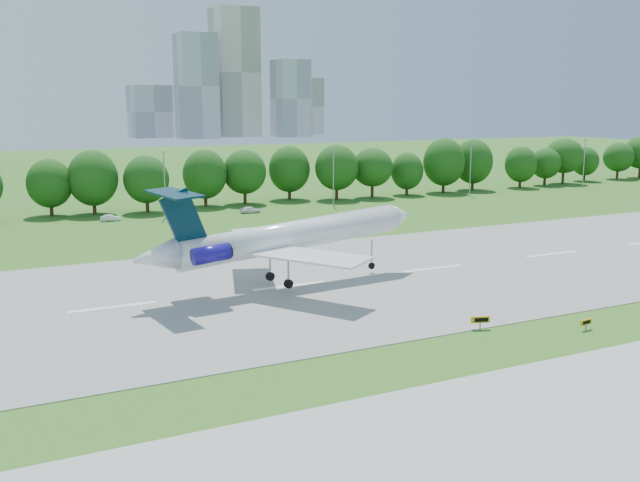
{
  "coord_description": "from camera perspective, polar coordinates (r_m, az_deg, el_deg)",
  "views": [
    {
      "loc": [
        -51.99,
        -48.1,
        20.73
      ],
      "look_at": [
        -19.51,
        18.0,
        6.53
      ],
      "focal_mm": 40.0,
      "sensor_mm": 36.0,
      "label": 1
    }
  ],
  "objects": [
    {
      "name": "ground",
      "position": [
        73.8,
        20.29,
        -6.1
      ],
      "size": [
        600.0,
        600.0,
        0.0
      ],
      "primitive_type": "plane",
      "color": "#336119",
      "rests_on": "ground"
    },
    {
      "name": "runway",
      "position": [
        92.06,
        9.02,
        -2.21
      ],
      "size": [
        400.0,
        45.0,
        0.08
      ],
      "primitive_type": "cube",
      "color": "gray",
      "rests_on": "ground"
    },
    {
      "name": "tree_line",
      "position": [
        150.14,
        -5.81,
        5.3
      ],
      "size": [
        288.4,
        8.4,
        10.4
      ],
      "color": "#382314",
      "rests_on": "ground"
    },
    {
      "name": "light_poles",
      "position": [
        139.94,
        -5.33,
        4.96
      ],
      "size": [
        175.9,
        0.25,
        12.19
      ],
      "color": "gray",
      "rests_on": "ground"
    },
    {
      "name": "skyline",
      "position": [
        464.45,
        -7.2,
        12.03
      ],
      "size": [
        127.0,
        52.0,
        80.0
      ],
      "color": "#B2B2B7",
      "rests_on": "ground"
    },
    {
      "name": "airliner",
      "position": [
        80.45,
        -3.27,
        0.33
      ],
      "size": [
        36.24,
        26.17,
        11.83
      ],
      "rotation": [
        0.0,
        -0.06,
        0.12
      ],
      "color": "white",
      "rests_on": "ground"
    },
    {
      "name": "taxi_sign_left",
      "position": [
        68.47,
        12.7,
        -6.17
      ],
      "size": [
        1.76,
        0.75,
        1.26
      ],
      "rotation": [
        0.0,
        0.0,
        -0.32
      ],
      "color": "gray",
      "rests_on": "ground"
    },
    {
      "name": "taxi_sign_centre",
      "position": [
        71.14,
        20.52,
        -6.11
      ],
      "size": [
        1.46,
        0.35,
        1.02
      ],
      "rotation": [
        0.0,
        0.0,
        0.13
      ],
      "color": "gray",
      "rests_on": "ground"
    },
    {
      "name": "service_vehicle_a",
      "position": [
        133.59,
        -16.43,
        1.79
      ],
      "size": [
        3.61,
        1.88,
        1.13
      ],
      "primitive_type": "imported",
      "rotation": [
        0.0,
        0.0,
        1.36
      ],
      "color": "white",
      "rests_on": "ground"
    },
    {
      "name": "service_vehicle_b",
      "position": [
        138.2,
        -5.59,
        2.51
      ],
      "size": [
        3.95,
        1.81,
        1.31
      ],
      "primitive_type": "imported",
      "rotation": [
        0.0,
        0.0,
        1.5
      ],
      "color": "white",
      "rests_on": "ground"
    }
  ]
}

